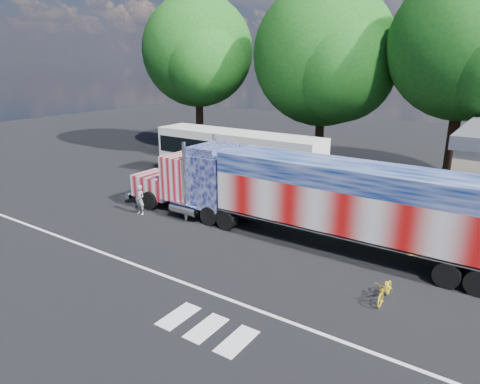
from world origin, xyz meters
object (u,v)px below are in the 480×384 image
Objects in this scene: semi_truck at (302,195)px; tree_ne_a at (469,45)px; bicycle at (385,290)px; woman at (140,200)px; tree_nw_a at (199,52)px; tree_n_mid at (326,56)px; coach_bus at (238,157)px.

tree_ne_a is at bearing 71.62° from semi_truck.
tree_ne_a is at bearing 91.57° from bicycle.
tree_nw_a is at bearing 119.33° from woman.
bicycle is at bearing -37.48° from tree_nw_a.
tree_ne_a is (4.39, 13.22, 6.94)m from semi_truck.
tree_n_mid reaches higher than tree_ne_a.
bicycle is at bearing -34.02° from semi_truck.
bicycle is (13.02, -9.65, -1.44)m from coach_bus.
semi_truck is at bearing -38.05° from coach_bus.
semi_truck is at bearing 145.39° from bicycle.
tree_ne_a is 10.15m from tree_n_mid.
tree_nw_a is at bearing 141.92° from bicycle.
semi_truck is 12.52× the size of bicycle.
coach_bus is 14.05m from tree_nw_a.
coach_bus is at bearing -105.57° from tree_n_mid.
woman is 21.84m from tree_ne_a.
woman is 0.12× the size of tree_ne_a.
tree_ne_a reaches higher than coach_bus.
semi_truck is 1.42× the size of tree_n_mid.
tree_nw_a is 1.01× the size of tree_ne_a.
coach_bus is 0.87× the size of tree_n_mid.
woman is 18.75m from tree_n_mid.
tree_nw_a is at bearing 141.26° from coach_bus.
bicycle is at bearing -59.63° from tree_n_mid.
semi_truck reaches higher than bicycle.
semi_truck is 9.24m from woman.
tree_nw_a reaches higher than woman.
coach_bus reaches higher than woman.
tree_n_mid is (11.82, 0.95, -0.39)m from tree_nw_a.
tree_nw_a is at bearing -175.41° from tree_n_mid.
tree_ne_a is (21.83, -0.62, 0.15)m from tree_nw_a.
bicycle is (13.95, -1.42, -0.42)m from woman.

